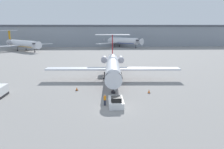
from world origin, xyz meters
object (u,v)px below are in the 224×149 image
airplane_parked_far_right (22,44)px  worker_near_tug (105,100)px  traffic_cone_left (77,89)px  pushback_tug (116,102)px  airplane_main (113,66)px  airplane_parked_far_left (118,41)px  traffic_cone_right (149,91)px

airplane_parked_far_right → worker_near_tug: bearing=-63.9°
worker_near_tug → traffic_cone_left: size_ratio=2.69×
pushback_tug → traffic_cone_left: pushback_tug is taller
airplane_main → airplane_parked_far_right: bearing=122.7°
airplane_main → airplane_parked_far_right: size_ratio=1.10×
airplane_parked_far_left → airplane_parked_far_right: airplane_parked_far_left is taller
pushback_tug → traffic_cone_right: 9.14m
worker_near_tug → airplane_main: bearing=83.1°
traffic_cone_left → airplane_parked_far_right: bearing=115.5°
worker_near_tug → airplane_parked_far_right: size_ratio=0.06×
airplane_main → pushback_tug: bearing=-91.3°
airplane_main → airplane_parked_far_right: airplane_parked_far_right is taller
worker_near_tug → airplane_parked_far_left: bearing=84.5°
pushback_tug → airplane_parked_far_left: size_ratio=0.14×
traffic_cone_right → worker_near_tug: bearing=-143.1°
airplane_main → airplane_parked_far_right: (-44.95, 69.95, 0.47)m
pushback_tug → airplane_parked_far_left: 108.49m
traffic_cone_right → airplane_parked_far_right: airplane_parked_far_right is taller
traffic_cone_left → airplane_parked_far_left: (15.58, 99.37, 3.68)m
worker_near_tug → traffic_cone_right: size_ratio=2.59×
airplane_parked_far_right → traffic_cone_left: bearing=-64.5°
airplane_main → airplane_parked_far_left: airplane_parked_far_left is taller
airplane_parked_far_left → airplane_parked_far_right: bearing=-158.9°
pushback_tug → airplane_main: bearing=88.7°
worker_near_tug → pushback_tug: bearing=-6.4°
worker_near_tug → traffic_cone_right: (8.23, 6.18, -0.61)m
airplane_main → traffic_cone_right: (6.13, -11.23, -2.90)m
worker_near_tug → airplane_parked_far_right: (-42.85, 87.36, 2.76)m
worker_near_tug → airplane_parked_far_left: (10.31, 107.90, 3.06)m
airplane_parked_far_left → traffic_cone_right: bearing=-91.2°
traffic_cone_left → airplane_main: bearing=50.3°
airplane_parked_far_left → airplane_parked_far_right: 56.99m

